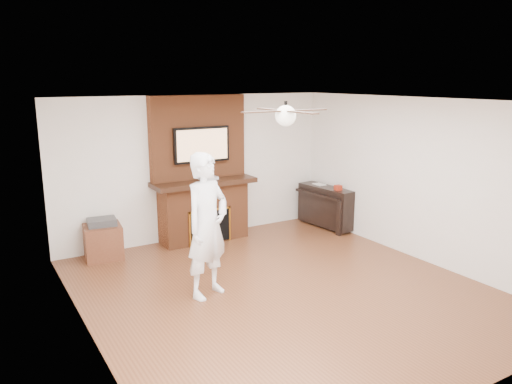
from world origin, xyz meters
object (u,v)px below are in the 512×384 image
fireplace (202,184)px  person (207,226)px  side_table (103,240)px  piano (326,206)px

fireplace → person: 2.34m
fireplace → person: (-0.92, -2.15, -0.06)m
fireplace → side_table: bearing=-177.8°
piano → fireplace: bearing=160.5°
person → side_table: (-0.83, 2.09, -0.64)m
fireplace → person: bearing=-113.1°
person → piano: bearing=4.2°
person → fireplace: bearing=44.7°
fireplace → side_table: size_ratio=3.90×
side_table → piano: 4.09m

